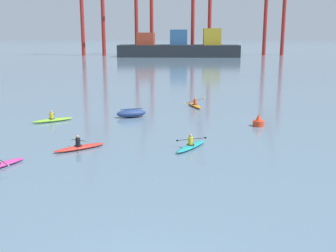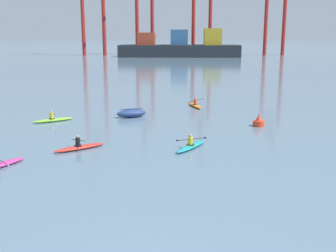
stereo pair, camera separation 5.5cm
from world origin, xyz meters
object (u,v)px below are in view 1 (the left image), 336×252
object	(u,v)px
container_barge	(180,47)
gantry_crane_west_mid	(144,4)
kayak_orange	(195,105)
kayak_lime	(53,120)
gantry_crane_east	(276,3)
channel_buoy	(259,122)
gantry_crane_east_mid	(202,6)
kayak_teal	(191,146)
capsized_dinghy	(131,113)
kayak_red	(79,147)

from	to	relation	value
container_barge	gantry_crane_west_mid	xyz separation A→B (m)	(-11.88, 10.39, 13.44)
container_barge	kayak_orange	bearing A→B (deg)	-88.27
gantry_crane_west_mid	kayak_lime	bearing A→B (deg)	-88.58
gantry_crane_west_mid	gantry_crane_east	size ratio (longest dim) A/B	0.99
channel_buoy	kayak_lime	world-z (taller)	channel_buoy
gantry_crane_east	gantry_crane_east_mid	bearing A→B (deg)	-176.38
kayak_teal	kayak_lime	bearing A→B (deg)	146.02
capsized_dinghy	channel_buoy	xyz separation A→B (m)	(10.46, -3.09, 0.01)
channel_buoy	kayak_teal	bearing A→B (deg)	-129.18
gantry_crane_west_mid	gantry_crane_east	world-z (taller)	gantry_crane_east
gantry_crane_east_mid	kayak_lime	xyz separation A→B (m)	(-16.11, -104.18, -15.49)
gantry_crane_east	kayak_orange	xyz separation A→B (m)	(-27.93, -98.15, -16.27)
gantry_crane_east_mid	kayak_orange	bearing A→B (deg)	-92.48
gantry_crane_west_mid	kayak_teal	bearing A→B (deg)	-82.98
gantry_crane_east	kayak_red	world-z (taller)	gantry_crane_east
gantry_crane_east	capsized_dinghy	world-z (taller)	gantry_crane_east
capsized_dinghy	kayak_lime	size ratio (longest dim) A/B	0.90
gantry_crane_west_mid	gantry_crane_east_mid	size ratio (longest dim) A/B	0.97
gantry_crane_west_mid	channel_buoy	size ratio (longest dim) A/B	31.91
gantry_crane_east_mid	kayak_lime	bearing A→B (deg)	-98.79
gantry_crane_east	channel_buoy	size ratio (longest dim) A/B	32.31
kayak_lime	gantry_crane_east	bearing A→B (deg)	69.34
gantry_crane_west_mid	kayak_red	world-z (taller)	gantry_crane_west_mid
container_barge	gantry_crane_east_mid	world-z (taller)	gantry_crane_east_mid
container_barge	kayak_lime	distance (m)	95.78
gantry_crane_east_mid	channel_buoy	xyz separation A→B (m)	(0.64, -105.20, -15.31)
gantry_crane_east_mid	container_barge	bearing A→B (deg)	-127.59
kayak_teal	kayak_red	world-z (taller)	same
gantry_crane_east_mid	kayak_teal	size ratio (longest dim) A/B	10.21
container_barge	kayak_orange	size ratio (longest dim) A/B	10.68
container_barge	channel_buoy	world-z (taller)	container_barge
gantry_crane_east	kayak_teal	bearing A→B (deg)	-104.12
gantry_crane_east	kayak_red	size ratio (longest dim) A/B	10.65
gantry_crane_east_mid	kayak_red	bearing A→B (deg)	-95.99
kayak_lime	kayak_red	world-z (taller)	same
kayak_orange	kayak_teal	bearing A→B (deg)	-92.18
kayak_teal	kayak_orange	distance (m)	15.19
kayak_lime	kayak_teal	world-z (taller)	same
channel_buoy	kayak_orange	world-z (taller)	channel_buoy
container_barge	gantry_crane_east	distance (m)	35.05
container_barge	kayak_orange	distance (m)	87.84
kayak_lime	kayak_orange	size ratio (longest dim) A/B	0.92
gantry_crane_east	kayak_orange	size ratio (longest dim) A/B	9.42
gantry_crane_west_mid	channel_buoy	world-z (taller)	gantry_crane_west_mid
capsized_dinghy	kayak_orange	size ratio (longest dim) A/B	0.82
kayak_red	gantry_crane_east	bearing A→B (deg)	72.67
gantry_crane_west_mid	kayak_teal	size ratio (longest dim) A/B	9.88
kayak_teal	container_barge	bearing A→B (deg)	91.16
capsized_dinghy	kayak_orange	xyz separation A→B (m)	(5.64, 5.46, -0.18)
channel_buoy	kayak_red	xyz separation A→B (m)	(-12.44, -7.20, -0.19)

